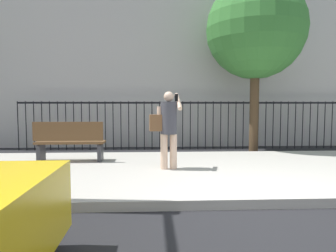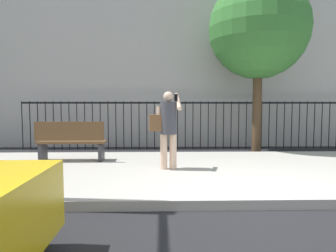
{
  "view_description": "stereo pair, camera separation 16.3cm",
  "coord_description": "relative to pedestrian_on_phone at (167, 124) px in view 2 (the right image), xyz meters",
  "views": [
    {
      "loc": [
        -1.62,
        -4.21,
        1.51
      ],
      "look_at": [
        -1.3,
        2.44,
        1.03
      ],
      "focal_mm": 32.7,
      "sensor_mm": 36.0,
      "label": 1
    },
    {
      "loc": [
        -1.46,
        -4.21,
        1.51
      ],
      "look_at": [
        -1.3,
        2.44,
        1.03
      ],
      "focal_mm": 32.7,
      "sensor_mm": 36.0,
      "label": 2
    }
  ],
  "objects": [
    {
      "name": "ground_plane",
      "position": [
        1.32,
        -2.13,
        -1.09
      ],
      "size": [
        60.0,
        60.0,
        0.0
      ],
      "primitive_type": "plane",
      "color": "black"
    },
    {
      "name": "sidewalk",
      "position": [
        1.32,
        0.07,
        -1.01
      ],
      "size": [
        28.0,
        4.4,
        0.15
      ],
      "primitive_type": "cube",
      "color": "#B2ADA3",
      "rests_on": "ground"
    },
    {
      "name": "building_facade",
      "position": [
        1.32,
        6.37,
        3.68
      ],
      "size": [
        28.0,
        4.0,
        9.54
      ],
      "primitive_type": "cube",
      "color": "#BCB7B2",
      "rests_on": "ground"
    },
    {
      "name": "iron_fence",
      "position": [
        1.32,
        3.77,
        -0.07
      ],
      "size": [
        12.03,
        0.04,
        1.6
      ],
      "color": "black",
      "rests_on": "ground"
    },
    {
      "name": "pedestrian_on_phone",
      "position": [
        0.0,
        0.0,
        0.0
      ],
      "size": [
        0.68,
        0.48,
        1.62
      ],
      "color": "beige",
      "rests_on": "sidewalk"
    },
    {
      "name": "street_bench",
      "position": [
        -2.26,
        0.92,
        -0.44
      ],
      "size": [
        1.6,
        0.45,
        0.95
      ],
      "color": "brown",
      "rests_on": "sidewalk"
    },
    {
      "name": "street_tree_far",
      "position": [
        2.81,
        2.94,
        2.66
      ],
      "size": [
        3.0,
        3.0,
        5.27
      ],
      "color": "#4C3823",
      "rests_on": "ground"
    }
  ]
}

